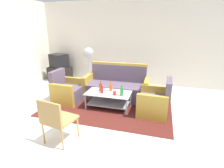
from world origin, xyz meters
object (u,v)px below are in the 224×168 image
(television, at_px, (59,61))
(armchair_left, at_px, (67,91))
(couch, at_px, (117,87))
(bottle_red, at_px, (102,90))
(bottle_orange, at_px, (111,87))
(tv_stand, at_px, (60,74))
(bottle_green, at_px, (122,91))
(coffee_table, at_px, (109,98))
(bottle_brown, at_px, (101,87))
(armchair_right, at_px, (155,103))
(pedestal_fan, at_px, (88,55))
(wicker_chair, at_px, (56,118))
(cup, at_px, (115,93))

(television, bearing_deg, armchair_left, 143.77)
(couch, height_order, bottle_red, couch)
(bottle_orange, relative_size, tv_stand, 0.33)
(bottle_green, height_order, bottle_red, bottle_green)
(coffee_table, bearing_deg, couch, 87.87)
(armchair_left, xyz_separation_m, tv_stand, (-1.26, 1.67, -0.03))
(bottle_brown, distance_m, bottle_green, 0.59)
(coffee_table, height_order, tv_stand, tv_stand)
(bottle_red, distance_m, television, 2.95)
(coffee_table, relative_size, tv_stand, 1.38)
(bottle_orange, bearing_deg, armchair_left, -176.39)
(bottle_brown, bearing_deg, armchair_right, -2.48)
(couch, height_order, pedestal_fan, pedestal_fan)
(wicker_chair, bearing_deg, armchair_right, 54.72)
(armchair_right, distance_m, bottle_red, 1.28)
(coffee_table, relative_size, bottle_orange, 4.23)
(bottle_orange, height_order, wicker_chair, wicker_chair)
(coffee_table, relative_size, bottle_brown, 4.08)
(couch, distance_m, television, 2.73)
(bottle_red, xyz_separation_m, cup, (0.33, -0.04, -0.04))
(bottle_red, relative_size, wicker_chair, 0.28)
(couch, bearing_deg, cup, 100.70)
(armchair_right, distance_m, wicker_chair, 2.22)
(television, xyz_separation_m, wicker_chair, (2.01, -3.32, -0.27))
(cup, bearing_deg, armchair_right, 6.30)
(television, height_order, wicker_chair, television)
(tv_stand, bearing_deg, wicker_chair, -58.79)
(bottle_brown, distance_m, bottle_red, 0.14)
(couch, bearing_deg, armchair_left, 26.09)
(coffee_table, distance_m, pedestal_fan, 2.33)
(couch, height_order, bottle_brown, couch)
(bottle_orange, bearing_deg, television, 147.20)
(television, bearing_deg, tv_stand, 90.00)
(wicker_chair, bearing_deg, coffee_table, 84.03)
(armchair_right, xyz_separation_m, tv_stand, (-3.57, 1.75, -0.03))
(bottle_green, relative_size, bottle_red, 1.15)
(television, relative_size, pedestal_fan, 0.55)
(bottle_brown, xyz_separation_m, tv_stand, (-2.23, 1.70, -0.25))
(tv_stand, bearing_deg, bottle_orange, -32.75)
(tv_stand, relative_size, wicker_chair, 0.95)
(bottle_brown, height_order, tv_stand, bottle_brown)
(coffee_table, distance_m, wicker_chair, 1.66)
(couch, distance_m, bottle_orange, 0.57)
(armchair_left, bearing_deg, armchair_right, 89.47)
(coffee_table, height_order, cup, cup)
(armchair_left, bearing_deg, coffee_table, 88.11)
(couch, xyz_separation_m, bottle_green, (0.33, -0.79, 0.20))
(coffee_table, relative_size, pedestal_fan, 0.87)
(bottle_red, relative_size, cup, 2.38)
(bottle_green, bearing_deg, bottle_brown, 166.26)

